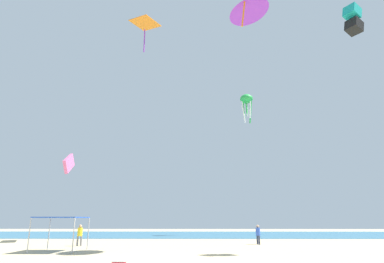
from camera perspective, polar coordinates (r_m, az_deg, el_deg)
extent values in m
cube|color=#D1BA8C|center=(19.45, -3.57, -21.06)|extent=(110.00, 110.00, 0.10)
cube|color=teal|center=(48.71, -0.97, -17.16)|extent=(110.00, 21.49, 0.03)
cylinder|color=#B2B2B7|center=(24.31, -26.09, -15.68)|extent=(0.07, 0.07, 2.18)
cylinder|color=#B2B2B7|center=(23.22, -19.59, -16.41)|extent=(0.07, 0.07, 2.18)
cylinder|color=#B2B2B7|center=(27.00, -23.25, -15.73)|extent=(0.07, 0.07, 2.18)
cylinder|color=#B2B2B7|center=(26.02, -17.32, -16.32)|extent=(0.07, 0.07, 2.18)
cube|color=blue|center=(25.08, -21.32, -13.51)|extent=(2.89, 3.02, 0.06)
cylinder|color=#33384C|center=(30.57, 11.12, -17.71)|extent=(0.14, 0.14, 0.73)
cylinder|color=#33384C|center=(30.33, 11.42, -17.72)|extent=(0.14, 0.14, 0.73)
cylinder|color=blue|center=(30.42, 11.20, -16.43)|extent=(0.38, 0.38, 0.64)
sphere|color=tan|center=(30.40, 11.16, -15.60)|extent=(0.24, 0.24, 0.24)
cylinder|color=slate|center=(29.79, -18.99, -17.28)|extent=(0.15, 0.15, 0.76)
cylinder|color=slate|center=(29.70, -18.42, -17.33)|extent=(0.15, 0.15, 0.76)
cylinder|color=yellow|center=(29.71, -18.59, -15.94)|extent=(0.40, 0.40, 0.66)
sphere|color=tan|center=(29.70, -18.52, -15.06)|extent=(0.25, 0.25, 0.25)
cube|color=white|center=(15.83, -12.36, -20.83)|extent=(0.57, 0.37, 0.03)
cube|color=pink|center=(37.18, -20.28, -5.10)|extent=(1.29, 4.52, 2.76)
cube|color=teal|center=(37.09, -20.36, -6.02)|extent=(0.84, 3.44, 1.52)
cube|color=orange|center=(35.16, -8.03, 17.87)|extent=(3.23, 3.23, 0.28)
cylinder|color=purple|center=(34.16, -8.15, 15.14)|extent=(0.15, 0.15, 2.48)
cube|color=teal|center=(29.92, 25.68, 17.83)|extent=(1.53, 1.48, 1.11)
cube|color=black|center=(29.32, 25.95, 15.83)|extent=(1.53, 1.48, 1.11)
ellipsoid|color=green|center=(49.60, 9.29, 5.52)|extent=(2.24, 2.24, 1.32)
cylinder|color=green|center=(48.60, 9.28, 4.17)|extent=(0.26, 0.40, 2.05)
cylinder|color=white|center=(48.73, 9.90, 3.77)|extent=(0.39, 0.39, 2.66)
cylinder|color=green|center=(49.17, 9.98, 3.23)|extent=(0.52, 0.29, 3.27)
cylinder|color=white|center=(49.66, 9.43, 3.76)|extent=(0.26, 0.40, 2.05)
cylinder|color=green|center=(49.35, 8.85, 3.48)|extent=(0.39, 0.39, 2.66)
cylinder|color=white|center=(48.72, 8.78, 3.34)|extent=(0.52, 0.29, 3.27)
cone|color=purple|center=(29.84, 9.57, 19.91)|extent=(4.49, 4.47, 1.46)
cylinder|color=orange|center=(28.07, 8.83, 19.66)|extent=(0.49, 0.31, 2.64)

